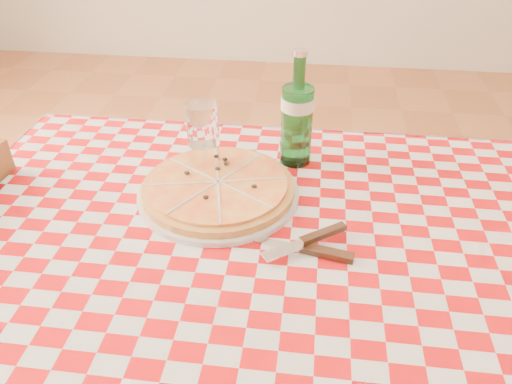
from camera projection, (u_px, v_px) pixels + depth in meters
The scene contains 6 objects.
dining_table at pixel (262, 275), 0.99m from camera, with size 1.20×0.80×0.75m.
tablecloth at pixel (263, 239), 0.93m from camera, with size 1.30×0.90×0.01m, color #A30A0C.
pizza_plate at pixel (218, 187), 1.03m from camera, with size 0.34×0.34×0.04m, color #C58E41, non-canonical shape.
water_bottle at pixel (297, 109), 1.09m from camera, with size 0.07×0.07×0.26m, color #175E23, non-canonical shape.
wine_glass at pixel (204, 142), 1.06m from camera, with size 0.07×0.07×0.17m, color white, non-canonical shape.
cutlery at pixel (301, 244), 0.90m from camera, with size 0.24×0.20×0.03m, color silver, non-canonical shape.
Camera 1 is at (0.08, -0.72, 1.36)m, focal length 35.00 mm.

